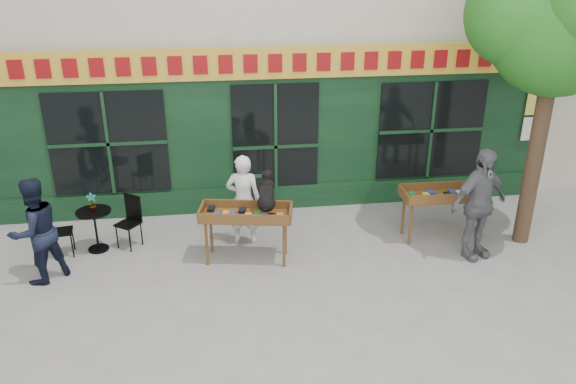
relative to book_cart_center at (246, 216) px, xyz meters
name	(u,v)px	position (x,y,z in m)	size (l,w,h in m)	color
ground	(292,264)	(0.74, -0.29, -0.82)	(80.00, 80.00, 0.00)	slate
street_tree	(563,7)	(5.08, 0.07, 3.29)	(3.05, 2.90, 5.60)	#382619
book_cart_center	(246,216)	(0.00, 0.00, 0.00)	(1.59, 0.88, 0.99)	brown
dog	(267,191)	(0.35, -0.05, 0.47)	(0.34, 0.60, 0.60)	black
woman	(243,200)	(0.00, 0.65, 0.02)	(0.61, 0.40, 1.68)	silver
book_cart_right	(443,196)	(3.60, 0.34, 0.00)	(1.51, 0.65, 0.99)	brown
man_right	(479,204)	(3.90, -0.41, 0.16)	(1.16, 0.48, 1.97)	#5C5D62
bistro_table	(95,222)	(-2.61, 0.70, -0.28)	(0.60, 0.60, 0.76)	black
bistro_chair_left	(55,227)	(-3.25, 0.59, -0.26)	(0.42, 0.41, 0.95)	black
bistro_chair_right	(131,217)	(-2.01, 0.82, -0.26)	(0.51, 0.51, 0.95)	black
potted_plant	(92,202)	(-2.61, 0.70, 0.11)	(0.17, 0.12, 0.33)	gray
man_left	(36,231)	(-3.31, -0.20, 0.05)	(0.85, 0.66, 1.75)	black
chalkboard	(257,194)	(0.34, 1.90, -0.42)	(0.56, 0.20, 0.79)	black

